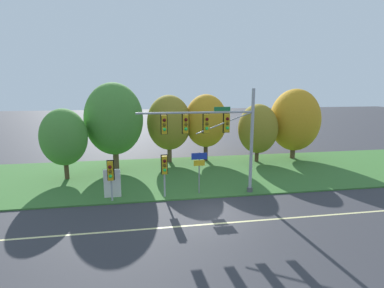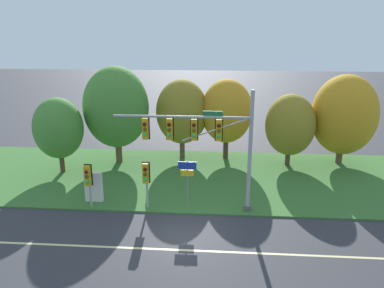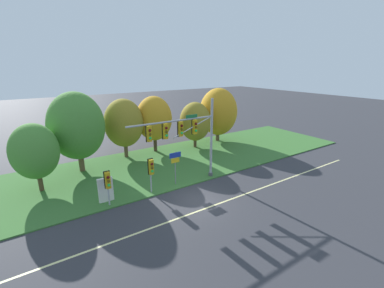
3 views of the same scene
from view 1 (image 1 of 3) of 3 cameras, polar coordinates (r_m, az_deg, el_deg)
name	(u,v)px [view 1 (image 1 of 3)]	position (r m, az deg, el deg)	size (l,w,h in m)	color
ground_plane	(212,215)	(18.16, 3.76, -13.26)	(160.00, 160.00, 0.00)	#333338
lane_stripe	(217,224)	(17.10, 4.70, -14.87)	(36.00, 0.16, 0.01)	beige
grass_verge	(190,174)	(25.74, -0.45, -5.68)	(48.00, 11.50, 0.10)	#386B2D
traffic_signal_mast	(215,130)	(19.96, 4.34, 2.68)	(7.95, 0.49, 7.20)	#9EA0A5
pedestrian_signal_near_kerb	(111,173)	(19.77, -15.25, -5.32)	(0.46, 0.55, 2.73)	#9EA0A5
pedestrian_signal_further_along	(164,167)	(19.81, -5.26, -4.41)	(0.46, 0.55, 2.93)	#9EA0A5
route_sign_post	(199,165)	(20.51, 1.38, -4.03)	(1.09, 0.08, 2.93)	slate
tree_nearest_road	(64,137)	(25.52, -23.23, 1.19)	(3.59, 3.59, 5.64)	#4C3823
tree_left_of_mast	(114,119)	(27.26, -14.64, 4.62)	(5.07, 5.07, 7.66)	brown
tree_behind_signpost	(169,123)	(28.85, -4.38, 4.07)	(4.21, 4.21, 6.51)	brown
tree_mid_verge	(206,121)	(29.42, 2.67, 4.41)	(4.13, 4.13, 6.55)	#423021
tree_tall_centre	(258,129)	(29.70, 12.43, 2.84)	(3.82, 3.82, 5.64)	#4C3823
tree_right_far	(295,120)	(32.05, 18.98, 4.34)	(4.98, 4.98, 7.06)	brown
info_kiosk	(112,183)	(20.88, -14.93, -7.26)	(1.10, 0.24, 1.90)	silver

